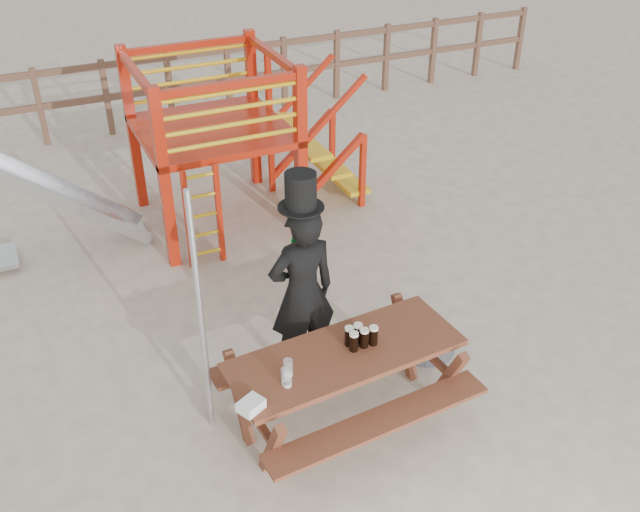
# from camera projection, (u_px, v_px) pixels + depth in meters

# --- Properties ---
(ground) EXTENTS (60.00, 60.00, 0.00)m
(ground) POSITION_uv_depth(u_px,v_px,m) (325.00, 405.00, 6.26)
(ground) COLOR beige
(ground) RESTS_ON ground
(back_fence) EXTENTS (15.09, 0.09, 1.20)m
(back_fence) POSITION_uv_depth(u_px,v_px,m) (138.00, 85.00, 11.24)
(back_fence) COLOR brown
(back_fence) RESTS_ON ground
(playground_fort) EXTENTS (4.71, 1.84, 2.10)m
(playground_fort) POSITION_uv_depth(u_px,v_px,m) (208.00, 142.00, 8.48)
(playground_fort) COLOR #B01F0B
(playground_fort) RESTS_ON ground
(picnic_table) EXTENTS (2.01, 1.46, 0.75)m
(picnic_table) POSITION_uv_depth(u_px,v_px,m) (345.00, 377.00, 5.87)
(picnic_table) COLOR brown
(picnic_table) RESTS_ON ground
(man_with_hat) EXTENTS (0.63, 0.42, 2.01)m
(man_with_hat) POSITION_uv_depth(u_px,v_px,m) (302.00, 289.00, 6.19)
(man_with_hat) COLOR black
(man_with_hat) RESTS_ON ground
(metal_pole) EXTENTS (0.05, 0.05, 2.23)m
(metal_pole) POSITION_uv_depth(u_px,v_px,m) (201.00, 320.00, 5.46)
(metal_pole) COLOR #B2B2B7
(metal_pole) RESTS_ON ground
(parasol_base) EXTENTS (0.57, 0.57, 0.24)m
(parasol_base) POSITION_uv_depth(u_px,v_px,m) (425.00, 343.00, 6.88)
(parasol_base) COLOR #3C3D42
(parasol_base) RESTS_ON ground
(paper_bag) EXTENTS (0.22, 0.21, 0.08)m
(paper_bag) POSITION_uv_depth(u_px,v_px,m) (251.00, 405.00, 5.15)
(paper_bag) COLOR white
(paper_bag) RESTS_ON picnic_table
(stout_pints) EXTENTS (0.26, 0.16, 0.17)m
(stout_pints) POSITION_uv_depth(u_px,v_px,m) (360.00, 337.00, 5.74)
(stout_pints) COLOR black
(stout_pints) RESTS_ON picnic_table
(empty_glasses) EXTENTS (0.13, 0.18, 0.15)m
(empty_glasses) POSITION_uv_depth(u_px,v_px,m) (287.00, 375.00, 5.38)
(empty_glasses) COLOR silver
(empty_glasses) RESTS_ON picnic_table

